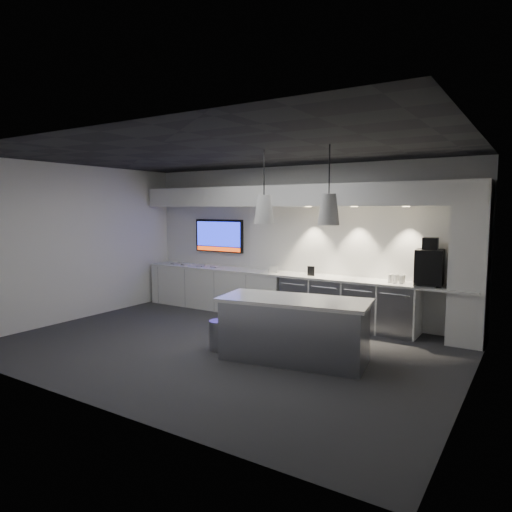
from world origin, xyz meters
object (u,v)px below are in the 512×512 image
Objects in this scene: wall_tv at (219,236)px; island at (294,329)px; bin at (219,335)px; coffee_machine at (429,266)px.

wall_tv is 4.10m from island.
island is at bearing 8.15° from bin.
bin is (1.93, -2.58, -1.33)m from wall_tv.
wall_tv is 4.52m from coffee_machine.
bin is (-1.20, -0.17, -0.23)m from island.
wall_tv is at bearing 126.82° from bin.
bin is at bearing 178.58° from island.
wall_tv is 3.49m from bin.
coffee_machine is (2.57, 2.33, 1.00)m from bin.
island is (3.13, -2.41, -1.11)m from wall_tv.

